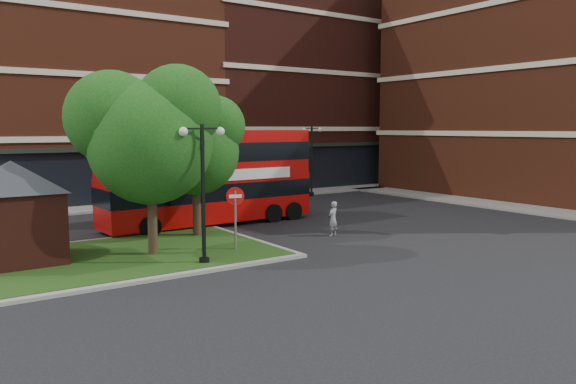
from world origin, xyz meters
TOP-DOWN VIEW (x-y plane):
  - ground at (0.00, 0.00)m, footprint 120.00×120.00m
  - pavement_far at (0.00, 16.50)m, footprint 44.00×3.00m
  - pavement_side at (16.50, 2.00)m, footprint 3.00×28.00m
  - terrace_far_left at (-8.00, 24.00)m, footprint 26.00×12.00m
  - terrace_far_right at (14.00, 24.00)m, footprint 18.00×12.00m
  - terrace_side at (24.00, 4.00)m, footprint 12.00×24.00m
  - traffic_island at (-8.00, 3.00)m, footprint 12.60×7.60m
  - kiosk at (-11.00, 4.00)m, footprint 6.51×6.51m
  - tree_island_west at (-6.60, 2.58)m, footprint 5.40×4.71m
  - tree_island_east at (-3.58, 5.06)m, footprint 4.46×3.90m
  - lamp_island at (-5.50, 0.20)m, footprint 1.72×0.36m
  - lamp_far_left at (2.00, 14.50)m, footprint 1.72×0.36m
  - lamp_far_right at (10.00, 14.50)m, footprint 1.72×0.36m
  - bus at (-1.46, 7.81)m, footprint 11.01×2.91m
  - woman at (1.82, 2.00)m, footprint 0.67×0.55m
  - car_silver at (-2.03, 15.63)m, footprint 3.93×1.99m
  - car_white at (6.14, 15.81)m, footprint 4.52×1.63m
  - no_entry_sign at (-3.50, 1.50)m, footprint 0.69×0.28m

SIDE VIEW (x-z plane):
  - ground at x=0.00m, z-range 0.00..0.00m
  - pavement_far at x=0.00m, z-range 0.00..0.12m
  - pavement_side at x=16.50m, z-range 0.00..0.12m
  - traffic_island at x=-8.00m, z-range -0.01..0.14m
  - car_silver at x=-2.03m, z-range 0.00..1.28m
  - car_white at x=6.14m, z-range 0.00..1.48m
  - woman at x=1.82m, z-range 0.00..1.57m
  - no_entry_sign at x=-3.50m, z-range 0.55..3.14m
  - kiosk at x=-11.00m, z-range 0.52..4.12m
  - bus at x=-1.46m, z-range 0.65..4.82m
  - lamp_island at x=-5.50m, z-range 0.33..5.33m
  - lamp_far_left at x=2.00m, z-range 0.33..5.33m
  - lamp_far_right at x=10.00m, z-range 0.33..5.33m
  - tree_island_east at x=-3.58m, z-range 1.10..7.39m
  - tree_island_west at x=-6.60m, z-range 1.19..8.40m
  - terrace_far_left at x=-8.00m, z-range 0.00..14.00m
  - terrace_side at x=24.00m, z-range 0.00..15.00m
  - terrace_far_right at x=14.00m, z-range 0.00..16.00m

